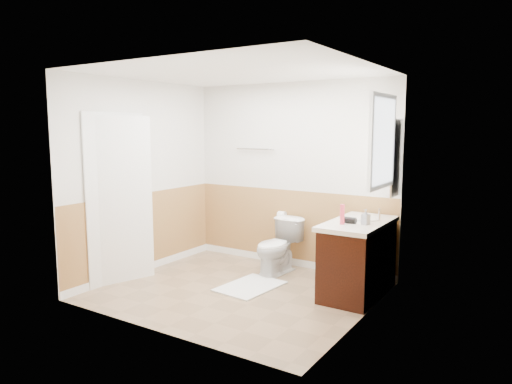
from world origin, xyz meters
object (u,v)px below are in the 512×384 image
Objects in this scene: lotion_bottle at (342,214)px; vanity_cabinet at (358,260)px; toilet at (277,247)px; bath_mat at (250,286)px; soap_dispenser at (366,217)px.

vanity_cabinet is at bearing 68.75° from lotion_bottle.
vanity_cabinet is at bearing -3.70° from toilet.
vanity_cabinet is (1.16, 0.46, 0.39)m from bath_mat.
toilet is at bearing 90.00° from bath_mat.
bath_mat is 1.44m from lotion_bottle.
lotion_bottle is at bearing 11.00° from bath_mat.
vanity_cabinet is at bearing 21.73° from bath_mat.
soap_dispenser is (1.28, -0.32, 0.58)m from toilet.
soap_dispenser is at bearing 14.49° from bath_mat.
lotion_bottle is 0.25m from soap_dispenser.
lotion_bottle reaches higher than bath_mat.
vanity_cabinet is 0.62m from lotion_bottle.
toilet is at bearing 165.98° from soap_dispenser.
toilet is 1.30m from lotion_bottle.
soap_dispenser is at bearing 29.62° from lotion_bottle.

